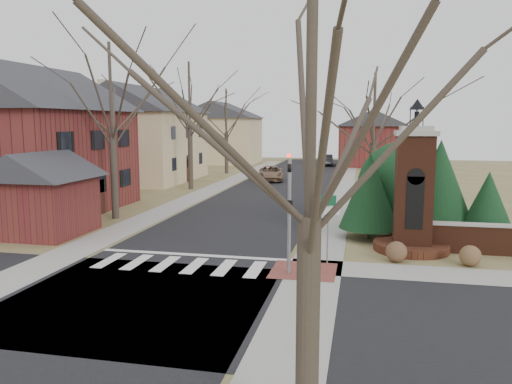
% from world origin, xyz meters
% --- Properties ---
extents(ground, '(120.00, 120.00, 0.00)m').
position_xyz_m(ground, '(0.00, 0.00, 0.00)').
color(ground, brown).
rests_on(ground, ground).
extents(main_street, '(8.00, 70.00, 0.01)m').
position_xyz_m(main_street, '(0.00, 22.00, 0.01)').
color(main_street, black).
rests_on(main_street, ground).
extents(cross_street, '(120.00, 8.00, 0.01)m').
position_xyz_m(cross_street, '(0.00, -3.00, 0.01)').
color(cross_street, black).
rests_on(cross_street, ground).
extents(crosswalk_zone, '(8.00, 2.20, 0.02)m').
position_xyz_m(crosswalk_zone, '(0.00, 0.80, 0.01)').
color(crosswalk_zone, silver).
rests_on(crosswalk_zone, ground).
extents(stop_bar, '(8.00, 0.35, 0.02)m').
position_xyz_m(stop_bar, '(0.00, 2.30, 0.01)').
color(stop_bar, silver).
rests_on(stop_bar, ground).
extents(sidewalk_right_main, '(2.00, 60.00, 0.02)m').
position_xyz_m(sidewalk_right_main, '(5.20, 22.00, 0.01)').
color(sidewalk_right_main, gray).
rests_on(sidewalk_right_main, ground).
extents(sidewalk_left, '(2.00, 60.00, 0.02)m').
position_xyz_m(sidewalk_left, '(-5.20, 22.00, 0.01)').
color(sidewalk_left, gray).
rests_on(sidewalk_left, ground).
extents(curb_apron, '(2.40, 2.40, 0.02)m').
position_xyz_m(curb_apron, '(4.80, 1.00, 0.01)').
color(curb_apron, brown).
rests_on(curb_apron, ground).
extents(traffic_signal_pole, '(0.28, 0.41, 4.50)m').
position_xyz_m(traffic_signal_pole, '(4.30, 0.57, 2.59)').
color(traffic_signal_pole, slate).
rests_on(traffic_signal_pole, ground).
extents(sign_post, '(0.90, 0.07, 2.75)m').
position_xyz_m(sign_post, '(5.59, 1.99, 1.95)').
color(sign_post, slate).
rests_on(sign_post, ground).
extents(brick_gate_monument, '(3.20, 3.20, 6.47)m').
position_xyz_m(brick_gate_monument, '(9.00, 4.99, 2.17)').
color(brick_gate_monument, '#502617').
rests_on(brick_gate_monument, ground).
extents(house_brick_left, '(9.80, 11.80, 9.42)m').
position_xyz_m(house_brick_left, '(-13.01, 9.99, 4.66)').
color(house_brick_left, maroon).
rests_on(house_brick_left, ground).
extents(house_stucco_left, '(9.80, 12.80, 9.28)m').
position_xyz_m(house_stucco_left, '(-13.50, 27.00, 4.59)').
color(house_stucco_left, beige).
rests_on(house_stucco_left, ground).
extents(garage_left, '(4.80, 4.80, 4.29)m').
position_xyz_m(garage_left, '(-8.52, 4.49, 2.24)').
color(garage_left, maroon).
rests_on(garage_left, ground).
extents(house_distant_left, '(10.80, 8.80, 8.53)m').
position_xyz_m(house_distant_left, '(-12.01, 48.00, 4.25)').
color(house_distant_left, beige).
rests_on(house_distant_left, ground).
extents(house_distant_right, '(8.80, 8.80, 7.30)m').
position_xyz_m(house_distant_right, '(7.99, 47.99, 3.65)').
color(house_distant_right, maroon).
rests_on(house_distant_right, ground).
extents(evergreen_near, '(2.80, 2.80, 4.10)m').
position_xyz_m(evergreen_near, '(7.20, 7.00, 2.30)').
color(evergreen_near, '#473D33').
rests_on(evergreen_near, ground).
extents(evergreen_mid, '(3.40, 3.40, 4.70)m').
position_xyz_m(evergreen_mid, '(10.50, 8.20, 2.60)').
color(evergreen_mid, '#473D33').
rests_on(evergreen_mid, ground).
extents(evergreen_far, '(2.40, 2.40, 3.30)m').
position_xyz_m(evergreen_far, '(12.50, 7.20, 1.90)').
color(evergreen_far, '#473D33').
rests_on(evergreen_far, ground).
extents(evergreen_mass, '(4.80, 4.80, 4.80)m').
position_xyz_m(evergreen_mass, '(9.00, 9.50, 2.40)').
color(evergreen_mass, black).
rests_on(evergreen_mass, ground).
extents(bare_tree_0, '(8.05, 8.05, 11.15)m').
position_xyz_m(bare_tree_0, '(-7.00, 9.00, 7.70)').
color(bare_tree_0, '#473D33').
rests_on(bare_tree_0, ground).
extents(bare_tree_1, '(8.40, 8.40, 11.64)m').
position_xyz_m(bare_tree_1, '(-7.00, 22.00, 8.03)').
color(bare_tree_1, '#473D33').
rests_on(bare_tree_1, ground).
extents(bare_tree_2, '(7.35, 7.35, 10.19)m').
position_xyz_m(bare_tree_2, '(-7.50, 35.00, 7.03)').
color(bare_tree_2, '#473D33').
rests_on(bare_tree_2, ground).
extents(bare_tree_3, '(7.00, 7.00, 9.70)m').
position_xyz_m(bare_tree_3, '(7.50, 16.00, 6.69)').
color(bare_tree_3, '#473D33').
rests_on(bare_tree_3, ground).
extents(bare_tree_4, '(6.65, 6.65, 9.21)m').
position_xyz_m(bare_tree_4, '(6.00, -9.00, 6.35)').
color(bare_tree_4, '#473D33').
rests_on(bare_tree_4, ground).
extents(pickup_truck, '(3.09, 5.29, 1.38)m').
position_xyz_m(pickup_truck, '(-1.60, 29.21, 0.69)').
color(pickup_truck, '#816146').
rests_on(pickup_truck, ground).
extents(distant_car, '(1.92, 4.47, 1.43)m').
position_xyz_m(distant_car, '(2.37, 47.18, 0.72)').
color(distant_car, '#363A3E').
rests_on(distant_car, ground).
extents(dry_shrub_left, '(0.83, 0.83, 0.83)m').
position_xyz_m(dry_shrub_left, '(8.26, 3.00, 0.42)').
color(dry_shrub_left, brown).
rests_on(dry_shrub_left, ground).
extents(dry_shrub_right, '(0.82, 0.82, 0.82)m').
position_xyz_m(dry_shrub_right, '(11.00, 3.00, 0.41)').
color(dry_shrub_right, brown).
rests_on(dry_shrub_right, ground).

